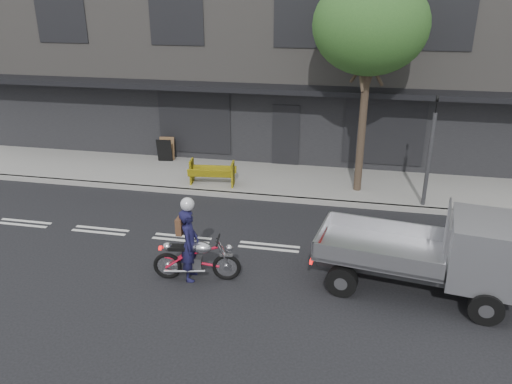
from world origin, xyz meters
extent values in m
plane|color=black|center=(0.00, 0.00, 0.00)|extent=(80.00, 80.00, 0.00)
cube|color=gray|center=(0.00, 4.70, 0.07)|extent=(32.00, 3.20, 0.15)
cube|color=gray|center=(0.00, 3.10, 0.07)|extent=(32.00, 0.20, 0.15)
cube|color=slate|center=(0.00, 11.30, 4.00)|extent=(26.00, 10.00, 8.00)
cylinder|color=#382B21|center=(2.20, 4.20, 2.00)|extent=(0.24, 0.24, 4.00)
ellipsoid|color=#234C1C|center=(2.20, 4.20, 5.30)|extent=(3.40, 3.40, 2.89)
cylinder|color=#2D2D30|center=(4.20, 3.35, 1.50)|extent=(0.12, 0.12, 3.00)
imported|color=black|center=(4.20, 3.35, 3.25)|extent=(0.08, 0.10, 0.50)
torus|color=black|center=(-2.05, -1.95, 0.32)|extent=(0.67, 0.20, 0.67)
torus|color=black|center=(-0.69, -1.74, 0.32)|extent=(0.67, 0.20, 0.67)
cube|color=#2D2D30|center=(-1.42, -1.85, 0.42)|extent=(0.37, 0.28, 0.28)
ellipsoid|color=#B6B6BB|center=(-1.26, -1.83, 0.83)|extent=(0.58, 0.39, 0.27)
cube|color=black|center=(-1.74, -1.90, 0.80)|extent=(0.56, 0.31, 0.08)
cylinder|color=black|center=(-0.87, -1.76, 1.02)|extent=(0.13, 0.59, 0.04)
imported|color=#16153A|center=(-1.52, -1.84, 0.87)|extent=(0.51, 0.69, 1.74)
cylinder|color=black|center=(1.95, -1.85, 0.35)|extent=(0.72, 0.35, 0.69)
cylinder|color=black|center=(2.18, -0.33, 0.35)|extent=(0.72, 0.35, 0.69)
cylinder|color=black|center=(4.82, -2.29, 0.35)|extent=(0.72, 0.35, 0.69)
cylinder|color=black|center=(5.05, -0.76, 0.35)|extent=(0.72, 0.35, 0.69)
cube|color=#2D2D30|center=(3.50, -1.31, 0.50)|extent=(4.27, 1.52, 0.13)
cube|color=silver|center=(4.89, -1.52, 1.23)|extent=(1.77, 1.85, 1.36)
cube|color=black|center=(4.89, -1.52, 1.62)|extent=(1.58, 1.73, 0.50)
cube|color=#A8A7AC|center=(2.74, -1.19, 0.84)|extent=(2.96, 2.16, 0.09)
camera|label=1|loc=(1.97, -11.41, 6.28)|focal=35.00mm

